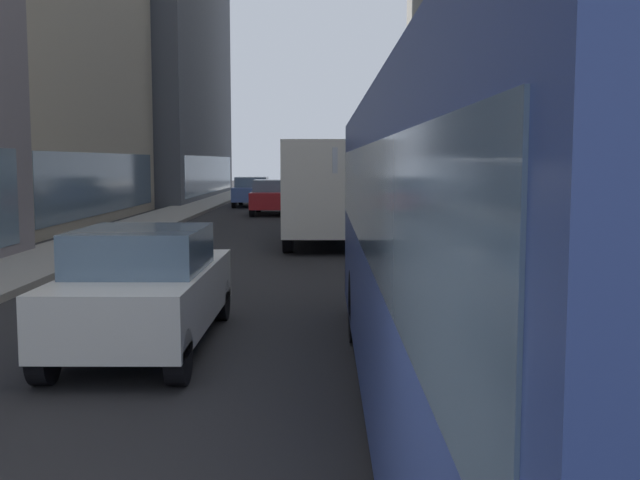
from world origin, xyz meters
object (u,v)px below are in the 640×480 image
at_px(car_blue_hatchback, 252,191).
at_px(box_truck, 325,188).
at_px(car_red_coupe, 274,197).
at_px(car_grey_wagon, 352,190).
at_px(car_white_van, 145,287).
at_px(transit_bus, 505,241).

relative_size(car_blue_hatchback, box_truck, 0.56).
xyz_separation_m(car_red_coupe, car_blue_hatchback, (-1.60, 6.34, -0.00)).
xyz_separation_m(car_grey_wagon, box_truck, (-1.60, -20.86, 0.84)).
bearing_deg(car_white_van, car_red_coupe, 90.00).
height_order(transit_bus, car_white_van, transit_bus).
height_order(transit_bus, car_blue_hatchback, transit_bus).
distance_m(transit_bus, car_white_van, 5.21).
height_order(car_red_coupe, car_grey_wagon, same).
distance_m(car_red_coupe, car_white_van, 25.72).
bearing_deg(car_white_van, car_blue_hatchback, 92.86).
xyz_separation_m(car_blue_hatchback, box_truck, (4.00, -18.79, 0.84)).
height_order(transit_bus, car_red_coupe, transit_bus).
height_order(transit_bus, car_grey_wagon, transit_bus).
distance_m(car_red_coupe, box_truck, 12.71).
bearing_deg(car_blue_hatchback, car_white_van, -87.14).
relative_size(car_red_coupe, car_white_van, 0.97).
xyz_separation_m(car_red_coupe, car_white_van, (0.00, -25.72, -0.00)).
relative_size(car_red_coupe, car_grey_wagon, 0.89).
bearing_deg(car_grey_wagon, box_truck, -94.39).
bearing_deg(car_grey_wagon, car_blue_hatchback, -159.74).
bearing_deg(car_white_van, box_truck, 79.74).
relative_size(transit_bus, car_white_van, 2.66).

